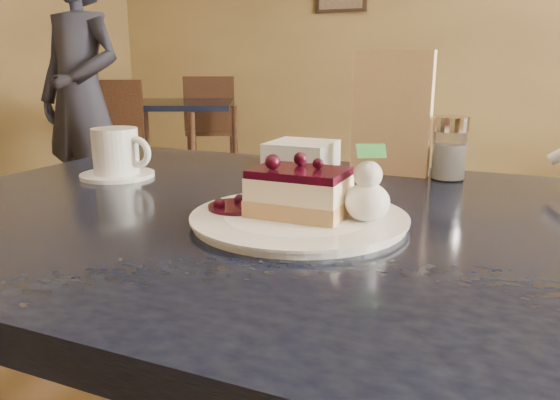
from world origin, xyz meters
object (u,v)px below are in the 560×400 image
at_px(main_table, 312,268).
at_px(cheesecake_slice, 299,192).
at_px(coffee_set, 117,155).
at_px(patron, 81,98).
at_px(dessert_plate, 299,219).
at_px(bg_table_far_left, 170,189).

height_order(main_table, cheesecake_slice, cheesecake_slice).
relative_size(coffee_set, patron, 0.09).
distance_m(dessert_plate, cheesecake_slice, 0.04).
height_order(dessert_plate, bg_table_far_left, dessert_plate).
bearing_deg(bg_table_far_left, coffee_set, -82.25).
xyz_separation_m(dessert_plate, bg_table_far_left, (-2.13, 2.83, -0.76)).
relative_size(cheesecake_slice, coffee_set, 0.88).
distance_m(cheesecake_slice, bg_table_far_left, 3.64).
height_order(main_table, dessert_plate, dessert_plate).
distance_m(cheesecake_slice, patron, 2.90).
bearing_deg(coffee_set, bg_table_far_left, 122.39).
distance_m(bg_table_far_left, patron, 1.16).
relative_size(cheesecake_slice, patron, 0.08).
xyz_separation_m(cheesecake_slice, bg_table_far_left, (-2.13, 2.83, -0.80)).
relative_size(cheesecake_slice, bg_table_far_left, 0.07).
height_order(dessert_plate, patron, patron).
xyz_separation_m(main_table, coffee_set, (-0.44, 0.11, 0.13)).
xyz_separation_m(main_table, bg_table_far_left, (-2.14, 2.78, -0.67)).
relative_size(dessert_plate, bg_table_far_left, 0.16).
bearing_deg(bg_table_far_left, dessert_plate, -77.66).
bearing_deg(coffee_set, main_table, -13.49).
height_order(bg_table_far_left, patron, patron).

